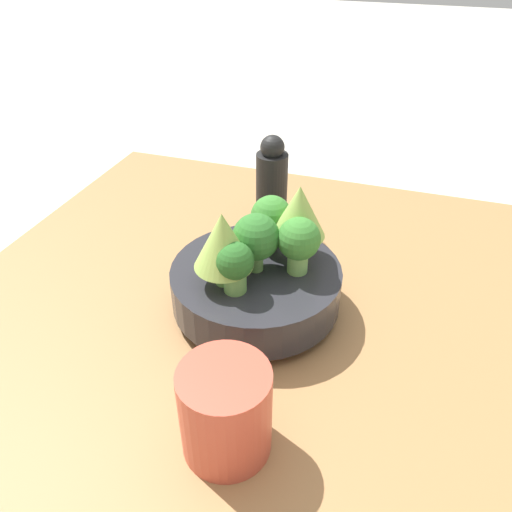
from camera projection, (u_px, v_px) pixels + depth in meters
The scene contains 11 objects.
ground_plane at pixel (268, 348), 0.66m from camera, with size 6.00×6.00×0.00m, color beige.
table at pixel (269, 337), 0.65m from camera, with size 0.87×0.89×0.04m.
bowl at pixel (256, 286), 0.64m from camera, with size 0.22×0.22×0.06m.
broccoli_floret_right at pixel (235, 264), 0.57m from camera, with size 0.05×0.05×0.07m.
broccoli_floret_back at pixel (299, 241), 0.60m from camera, with size 0.05×0.05×0.07m.
broccoli_floret_left at pixel (271, 217), 0.65m from camera, with size 0.05×0.05×0.07m.
romanesco_piece_near at pixel (223, 242), 0.57m from camera, with size 0.07×0.07×0.10m.
broccoli_floret_center at pixel (256, 238), 0.60m from camera, with size 0.06×0.06×0.08m.
romanesco_piece_far at pixel (299, 213), 0.61m from camera, with size 0.07×0.07×0.10m.
cup at pixel (226, 411), 0.47m from camera, with size 0.09×0.09×0.10m.
pepper_mill at pixel (272, 187), 0.78m from camera, with size 0.05×0.05×0.16m.
Camera 1 is at (0.45, 0.13, 0.48)m, focal length 35.00 mm.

